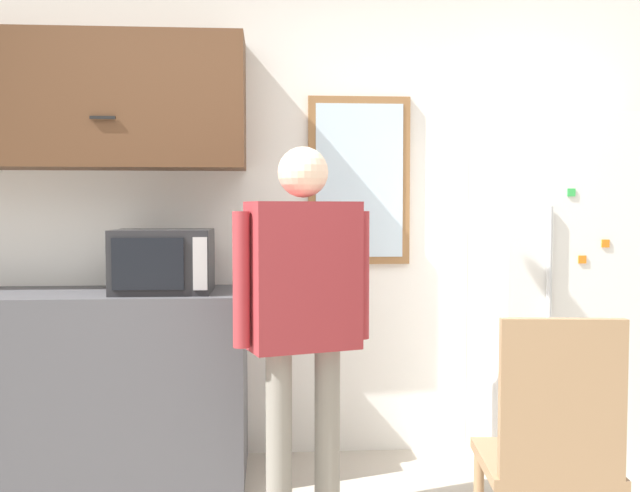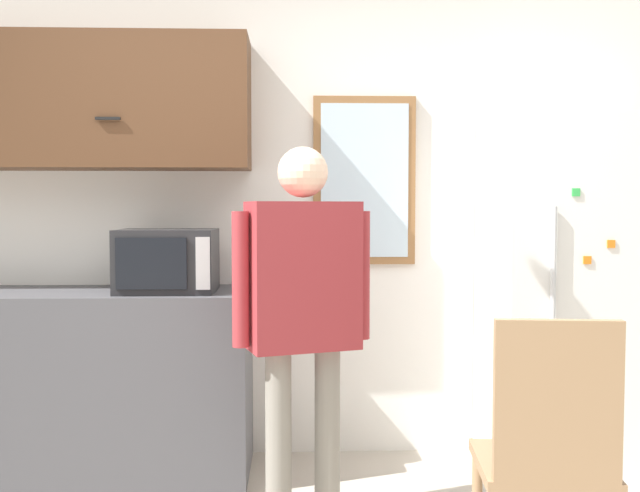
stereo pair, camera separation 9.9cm
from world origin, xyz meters
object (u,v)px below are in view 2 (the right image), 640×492
microwave (168,261)px  chair (548,447)px  refrigerator (572,297)px  person (303,296)px

microwave → chair: bearing=-38.5°
refrigerator → chair: 1.34m
microwave → person: 0.87m
refrigerator → microwave: bearing=179.7°
chair → microwave: bearing=-32.7°
microwave → chair: microwave is taller
person → chair: 1.13m
person → refrigerator: 1.46m
chair → person: bearing=-31.7°
microwave → chair: size_ratio=0.48×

